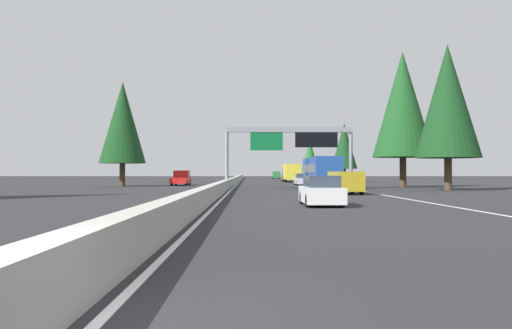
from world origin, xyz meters
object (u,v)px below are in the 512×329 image
(sedan_near_right, at_px, (321,192))
(sign_gantry_overhead, at_px, (291,140))
(oncoming_near, at_px, (181,178))
(sedan_distant_a, at_px, (302,180))
(conifer_left_near, at_px, (123,123))
(minivan_far_right, at_px, (345,181))
(conifer_right_far, at_px, (344,146))
(conifer_right_mid, at_px, (403,104))
(conifer_right_distant, at_px, (310,155))
(sedan_mid_right, at_px, (286,177))
(conifer_right_near, at_px, (448,101))
(box_truck_near_center, at_px, (291,172))
(bus_mid_center, at_px, (321,171))
(pickup_distant_b, at_px, (277,175))

(sedan_near_right, bearing_deg, sign_gantry_overhead, -1.29)
(oncoming_near, bearing_deg, sign_gantry_overhead, 41.70)
(sedan_distant_a, bearing_deg, conifer_left_near, 106.78)
(minivan_far_right, relative_size, conifer_right_far, 0.49)
(conifer_right_mid, distance_m, conifer_left_near, 31.93)
(conifer_right_distant, relative_size, conifer_left_near, 0.74)
(sign_gantry_overhead, relative_size, sedan_mid_right, 2.88)
(sedan_near_right, height_order, conifer_right_mid, conifer_right_mid)
(conifer_right_mid, height_order, conifer_right_distant, conifer_right_mid)
(conifer_right_mid, height_order, conifer_left_near, conifer_right_mid)
(conifer_right_near, xyz_separation_m, conifer_right_mid, (9.39, 1.42, 0.91))
(sedan_mid_right, bearing_deg, conifer_right_distant, -18.02)
(conifer_left_near, bearing_deg, conifer_right_near, -111.95)
(box_truck_near_center, bearing_deg, oncoming_near, 143.81)
(minivan_far_right, height_order, sedan_distant_a, minivan_far_right)
(conifer_right_far, bearing_deg, conifer_right_near, -177.81)
(box_truck_near_center, bearing_deg, bus_mid_center, -179.61)
(sedan_mid_right, xyz_separation_m, bus_mid_center, (-44.26, -0.42, 1.03))
(conifer_right_mid, bearing_deg, bus_mid_center, 116.41)
(sedan_near_right, bearing_deg, conifer_right_far, -11.20)
(pickup_distant_b, distance_m, conifer_right_far, 41.10)
(box_truck_near_center, bearing_deg, sign_gantry_overhead, 175.33)
(minivan_far_right, relative_size, sedan_mid_right, 1.14)
(sedan_mid_right, xyz_separation_m, conifer_right_distant, (20.92, -6.80, 4.78))
(minivan_far_right, xyz_separation_m, pickup_distant_b, (91.89, 0.39, -0.04))
(sedan_distant_a, height_order, conifer_right_mid, conifer_right_mid)
(sedan_mid_right, bearing_deg, sedan_distant_a, -179.95)
(bus_mid_center, distance_m, conifer_left_near, 24.35)
(bus_mid_center, height_order, oncoming_near, bus_mid_center)
(oncoming_near, bearing_deg, conifer_right_far, 135.55)
(minivan_far_right, relative_size, conifer_right_distant, 0.56)
(conifer_right_near, bearing_deg, sedan_distant_a, 30.00)
(bus_mid_center, relative_size, oncoming_near, 2.05)
(sign_gantry_overhead, bearing_deg, oncoming_near, 41.70)
(sign_gantry_overhead, relative_size, pickup_distant_b, 2.26)
(conifer_right_far, height_order, conifer_left_near, conifer_left_near)
(pickup_distant_b, bearing_deg, conifer_right_distant, -153.41)
(minivan_far_right, xyz_separation_m, sedan_distant_a, (28.42, 0.40, -0.27))
(sedan_mid_right, bearing_deg, conifer_right_far, -117.56)
(conifer_right_near, bearing_deg, conifer_right_mid, 8.61)
(pickup_distant_b, distance_m, conifer_left_near, 73.54)
(sedan_distant_a, bearing_deg, conifer_right_mid, -136.16)
(bus_mid_center, bearing_deg, minivan_far_right, -179.96)
(sedan_near_right, height_order, conifer_right_distant, conifer_right_distant)
(bus_mid_center, distance_m, pickup_distant_b, 78.71)
(minivan_far_right, bearing_deg, conifer_right_distant, -4.65)
(sedan_distant_a, xyz_separation_m, pickup_distant_b, (63.47, -0.01, 0.23))
(sedan_distant_a, distance_m, conifer_left_near, 23.55)
(bus_mid_center, height_order, conifer_right_near, conifer_right_near)
(sedan_mid_right, distance_m, oncoming_near, 34.38)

